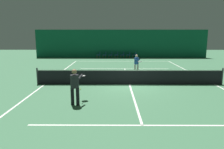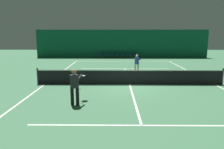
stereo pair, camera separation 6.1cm
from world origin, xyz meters
name	(u,v)px [view 1 (the left image)]	position (x,y,z in m)	size (l,w,h in m)	color
ground_plane	(129,84)	(0.00, 0.00, 0.00)	(60.00, 60.00, 0.00)	#3D704C
backdrop_curtain	(121,44)	(0.00, 15.79, 1.87)	(23.00, 0.12, 3.74)	#0F5138
court_line_baseline_far	(122,61)	(0.00, 11.90, 0.00)	(11.00, 0.10, 0.00)	white
court_line_service_far	(125,69)	(0.00, 6.40, 0.00)	(8.25, 0.10, 0.00)	white
court_line_service_near	(142,125)	(0.00, -6.40, 0.00)	(8.25, 0.10, 0.00)	white
court_line_sideline_left	(45,84)	(-5.50, 0.00, 0.00)	(0.10, 23.80, 0.00)	white
court_line_sideline_right	(214,84)	(5.50, 0.00, 0.00)	(0.10, 23.80, 0.00)	white
court_line_centre	(129,84)	(0.00, 0.00, 0.00)	(0.10, 12.80, 0.00)	white
tennis_net	(130,77)	(0.00, 0.00, 0.51)	(12.00, 0.10, 1.07)	black
player_near	(75,84)	(-2.79, -4.09, 0.98)	(0.67, 1.40, 1.67)	black
player_far	(137,62)	(0.86, 4.01, 0.90)	(0.52, 1.33, 1.54)	beige
courtside_chair_0	(99,54)	(-2.97, 15.24, 0.49)	(0.44, 0.44, 0.84)	brown
courtside_chair_1	(105,54)	(-2.17, 15.24, 0.49)	(0.44, 0.44, 0.84)	brown
courtside_chair_2	(111,54)	(-1.38, 15.24, 0.49)	(0.44, 0.44, 0.84)	brown
courtside_chair_3	(117,54)	(-0.58, 15.24, 0.49)	(0.44, 0.44, 0.84)	brown
courtside_chair_4	(123,54)	(0.22, 15.24, 0.49)	(0.44, 0.44, 0.84)	brown
courtside_chair_5	(129,54)	(1.01, 15.24, 0.49)	(0.44, 0.44, 0.84)	brown
courtside_chair_6	(135,54)	(1.81, 15.24, 0.49)	(0.44, 0.44, 0.84)	brown
tennis_ball	(80,89)	(-3.00, -1.33, 0.03)	(0.07, 0.07, 0.07)	#D1DB33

